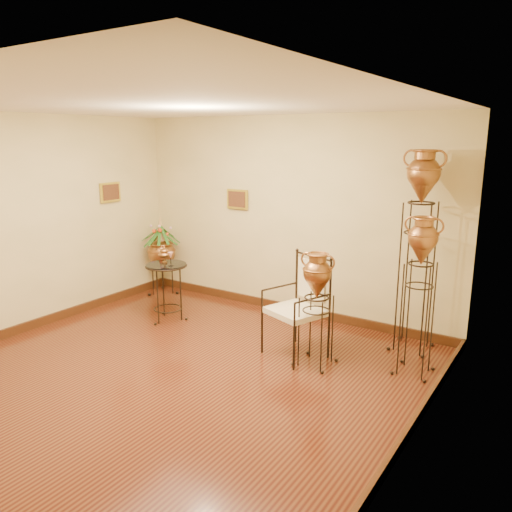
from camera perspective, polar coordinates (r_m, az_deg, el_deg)
The scene contains 8 objects.
ground at distance 5.58m, azimuth -9.80°, elevation -13.35°, with size 5.00×5.00×0.00m, color #5A2E15.
room_shell at distance 5.06m, azimuth -10.57°, elevation 4.53°, with size 5.02×5.02×2.81m.
amphora_tall at distance 6.07m, azimuth 18.00°, elevation 0.66°, with size 0.55×0.55×2.40m.
amphora_mid at distance 5.52m, azimuth 18.08°, elevation -4.33°, with size 0.50×0.50×1.73m.
amphora_short at distance 5.56m, azimuth 6.90°, elevation -6.03°, with size 0.52×0.52×1.31m.
planter_urn at distance 8.23m, azimuth -10.77°, elevation 0.73°, with size 0.84×0.84×1.30m.
armchair at distance 5.78m, azimuth 4.52°, elevation -5.86°, with size 0.83×0.80×1.18m.
side_table at distance 7.04m, azimuth -10.11°, elevation -3.96°, with size 0.68×0.68×1.02m.
Camera 1 is at (3.47, -3.59, 2.49)m, focal length 35.00 mm.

